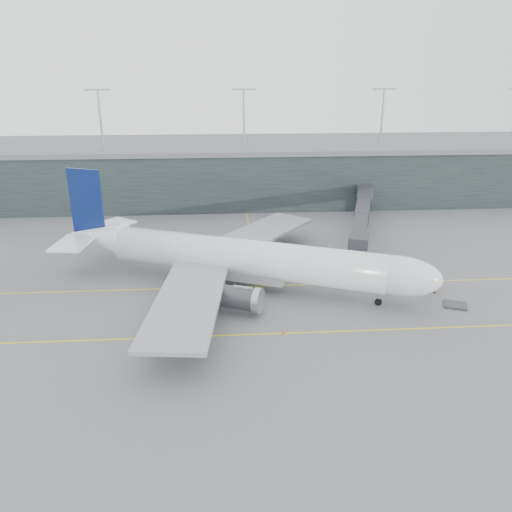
{
  "coord_description": "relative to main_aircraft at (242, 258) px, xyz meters",
  "views": [
    {
      "loc": [
        -1.14,
        -79.65,
        33.99
      ],
      "look_at": [
        4.26,
        -4.0,
        5.38
      ],
      "focal_mm": 35.0,
      "sensor_mm": 36.0,
      "label": 1
    }
  ],
  "objects": [
    {
      "name": "taxiline_a",
      "position": [
        -2.05,
        0.0,
        -5.02
      ],
      "size": [
        160.0,
        0.25,
        0.02
      ],
      "primitive_type": "cube",
      "color": "yellow",
      "rests_on": "ground"
    },
    {
      "name": "uld_a",
      "position": [
        -7.52,
        14.97,
        -4.02
      ],
      "size": [
        2.44,
        2.13,
        1.92
      ],
      "rotation": [
        0.0,
        0.0,
        0.23
      ],
      "color": "#39393E",
      "rests_on": "ground"
    },
    {
      "name": "taxiline_lead_main",
      "position": [
        2.95,
        24.0,
        -5.02
      ],
      "size": [
        0.25,
        60.0,
        0.02
      ],
      "primitive_type": "cube",
      "color": "yellow",
      "rests_on": "ground"
    },
    {
      "name": "gse_cart",
      "position": [
        30.13,
        -3.85,
        -4.2
      ],
      "size": [
        2.57,
        2.12,
        1.51
      ],
      "rotation": [
        0.0,
        0.0,
        -0.37
      ],
      "color": "#BD320D",
      "rests_on": "ground"
    },
    {
      "name": "uld_b",
      "position": [
        -5.34,
        15.38,
        -4.18
      ],
      "size": [
        1.87,
        1.53,
        1.62
      ],
      "rotation": [
        0.0,
        0.0,
        0.06
      ],
      "color": "#39393E",
      "rests_on": "ground"
    },
    {
      "name": "cone_wing_stbd",
      "position": [
        4.81,
        -16.21,
        -4.67
      ],
      "size": [
        0.46,
        0.46,
        0.73
      ],
      "primitive_type": "cone",
      "color": "#E44E0C",
      "rests_on": "ground"
    },
    {
      "name": "taxiline_b",
      "position": [
        -2.05,
        -16.0,
        -5.02
      ],
      "size": [
        160.0,
        0.25,
        0.02
      ],
      "primitive_type": "cube",
      "color": "yellow",
      "rests_on": "ground"
    },
    {
      "name": "terminal",
      "position": [
        -2.05,
        62.0,
        2.58
      ],
      "size": [
        240.0,
        36.0,
        29.0
      ],
      "color": "#1D2828",
      "rests_on": "ground"
    },
    {
      "name": "main_aircraft",
      "position": [
        0.0,
        0.0,
        0.0
      ],
      "size": [
        61.31,
        56.61,
        17.94
      ],
      "rotation": [
        0.0,
        0.0,
        -0.39
      ],
      "color": "white",
      "rests_on": "ground"
    },
    {
      "name": "ground",
      "position": [
        -2.05,
        4.0,
        -5.03
      ],
      "size": [
        320.0,
        320.0,
        0.0
      ],
      "primitive_type": "plane",
      "color": "slate",
      "rests_on": "ground"
    },
    {
      "name": "jet_bridge",
      "position": [
        25.69,
        28.03,
        0.12
      ],
      "size": [
        16.63,
        44.24,
        6.88
      ],
      "rotation": [
        0.0,
        0.0,
        -0.3
      ],
      "color": "#2C2C31",
      "rests_on": "ground"
    },
    {
      "name": "cone_tail",
      "position": [
        -10.22,
        -5.9,
        -4.71
      ],
      "size": [
        0.41,
        0.41,
        0.65
      ],
      "primitive_type": "cone",
      "color": "#EE5E0D",
      "rests_on": "ground"
    },
    {
      "name": "uld_c",
      "position": [
        -2.69,
        13.31,
        -4.14
      ],
      "size": [
        1.92,
        1.56,
        1.71
      ],
      "rotation": [
        0.0,
        0.0,
        -0.03
      ],
      "color": "#39393E",
      "rests_on": "ground"
    },
    {
      "name": "baggage_dolly",
      "position": [
        31.99,
        -9.59,
        -4.83
      ],
      "size": [
        4.09,
        3.72,
        0.33
      ],
      "primitive_type": "cube",
      "rotation": [
        0.0,
        0.0,
        -0.39
      ],
      "color": "#343539",
      "rests_on": "ground"
    },
    {
      "name": "cone_nose",
      "position": [
        30.35,
        -3.06,
        -4.7
      ],
      "size": [
        0.41,
        0.41,
        0.66
      ],
      "primitive_type": "cone",
      "color": "#F74E0D",
      "rests_on": "ground"
    },
    {
      "name": "cone_wing_port",
      "position": [
        5.43,
        15.8,
        -4.69
      ],
      "size": [
        0.43,
        0.43,
        0.69
      ],
      "primitive_type": "cone",
      "color": "#CE3F0B",
      "rests_on": "ground"
    }
  ]
}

